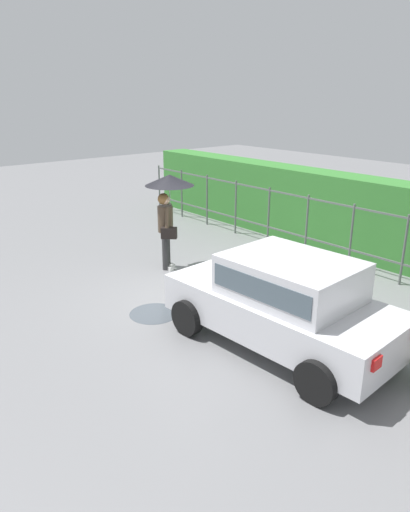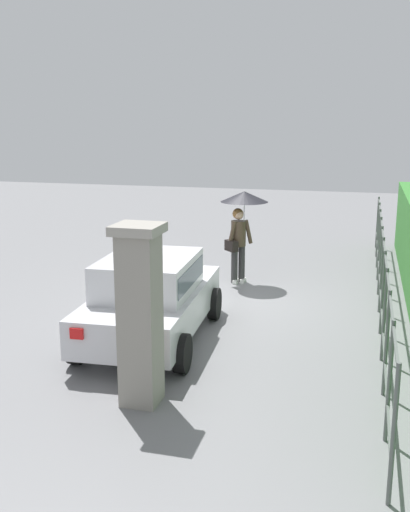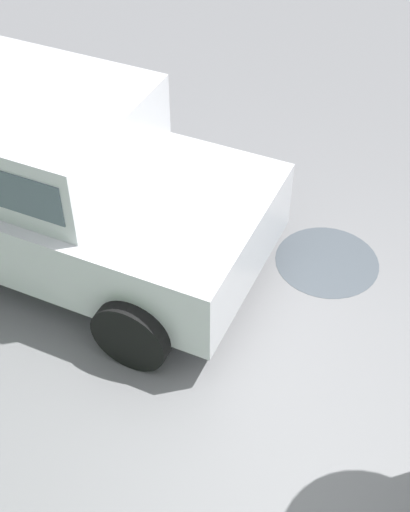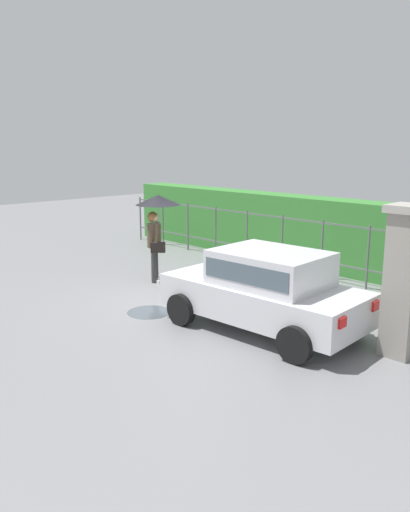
% 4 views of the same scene
% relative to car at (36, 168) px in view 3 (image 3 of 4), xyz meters
% --- Properties ---
extents(ground_plane, '(40.00, 40.00, 0.00)m').
position_rel_car_xyz_m(ground_plane, '(-2.48, 0.55, -0.80)').
color(ground_plane, slate).
extents(car, '(3.82, 2.03, 1.48)m').
position_rel_car_xyz_m(car, '(0.00, 0.00, 0.00)').
color(car, silver).
rests_on(car, ground).
extents(puddle_near, '(0.89, 0.89, 0.00)m').
position_rel_car_xyz_m(puddle_near, '(-2.25, -0.90, -0.80)').
color(puddle_near, '#4C545B').
rests_on(puddle_near, ground).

